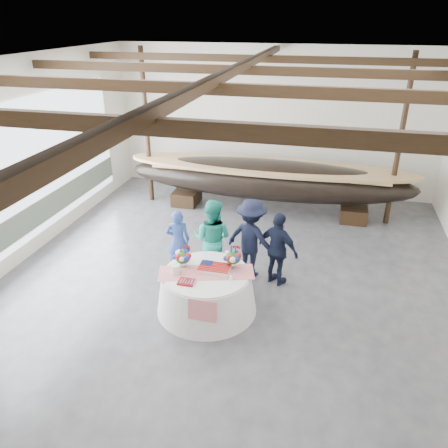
# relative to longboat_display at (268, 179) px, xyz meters

# --- Properties ---
(floor) EXTENTS (10.00, 12.00, 0.01)m
(floor) POSITION_rel_longboat_display_xyz_m (-0.13, -4.22, -0.99)
(floor) COLOR #3D3D42
(floor) RESTS_ON ground
(wall_back) EXTENTS (10.00, 0.02, 4.50)m
(wall_back) POSITION_rel_longboat_display_xyz_m (-0.13, 1.78, 1.26)
(wall_back) COLOR silver
(wall_back) RESTS_ON ground
(wall_left) EXTENTS (0.02, 12.00, 4.50)m
(wall_left) POSITION_rel_longboat_display_xyz_m (-5.13, -4.22, 1.26)
(wall_left) COLOR silver
(wall_left) RESTS_ON ground
(ceiling) EXTENTS (10.00, 12.00, 0.01)m
(ceiling) POSITION_rel_longboat_display_xyz_m (-0.13, -4.22, 3.51)
(ceiling) COLOR white
(ceiling) RESTS_ON wall_back
(pavilion_structure) EXTENTS (9.80, 11.76, 4.50)m
(pavilion_structure) POSITION_rel_longboat_display_xyz_m (-0.13, -3.48, 3.01)
(pavilion_structure) COLOR black
(pavilion_structure) RESTS_ON ground
(open_bay) EXTENTS (0.03, 7.00, 3.20)m
(open_bay) POSITION_rel_longboat_display_xyz_m (-5.08, -3.22, 0.84)
(open_bay) COLOR silver
(open_bay) RESTS_ON ground
(longboat_display) EXTENTS (8.26, 1.65, 1.55)m
(longboat_display) POSITION_rel_longboat_display_xyz_m (0.00, 0.00, 0.00)
(longboat_display) COLOR black
(longboat_display) RESTS_ON ground
(banquet_table) EXTENTS (1.95, 1.95, 0.84)m
(banquet_table) POSITION_rel_longboat_display_xyz_m (-0.40, -5.02, -0.57)
(banquet_table) COLOR silver
(banquet_table) RESTS_ON ground
(tabletop_items) EXTENTS (1.89, 1.05, 0.40)m
(tabletop_items) POSITION_rel_longboat_display_xyz_m (-0.46, -4.86, -0.00)
(tabletop_items) COLOR red
(tabletop_items) RESTS_ON banquet_table
(guest_woman_blue) EXTENTS (0.62, 0.51, 1.47)m
(guest_woman_blue) POSITION_rel_longboat_display_xyz_m (-1.42, -3.74, -0.25)
(guest_woman_blue) COLOR navy
(guest_woman_blue) RESTS_ON ground
(guest_woman_teal) EXTENTS (0.93, 0.76, 1.81)m
(guest_woman_teal) POSITION_rel_longboat_display_xyz_m (-0.62, -3.78, -0.09)
(guest_woman_teal) COLOR teal
(guest_woman_teal) RESTS_ON ground
(guest_man_left) EXTENTS (1.32, 1.01, 1.80)m
(guest_man_left) POSITION_rel_longboat_display_xyz_m (0.19, -3.56, -0.09)
(guest_man_left) COLOR black
(guest_man_left) RESTS_ON ground
(guest_man_right) EXTENTS (1.04, 0.81, 1.64)m
(guest_man_right) POSITION_rel_longboat_display_xyz_m (0.81, -3.76, -0.17)
(guest_man_right) COLOR black
(guest_man_right) RESTS_ON ground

